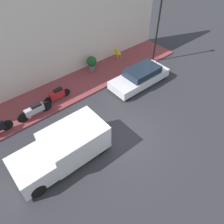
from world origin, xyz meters
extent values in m
plane|color=#2D2D33|center=(0.00, 0.00, 0.00)|extent=(60.00, 60.00, 0.00)
cube|color=brown|center=(5.45, 0.00, 0.05)|extent=(2.92, 18.48, 0.11)
cube|color=silver|center=(7.06, 0.00, 3.03)|extent=(0.30, 18.48, 6.07)
cube|color=silver|center=(2.85, -4.01, 0.44)|extent=(1.70, 4.36, 0.55)
cube|color=#192333|center=(2.85, -4.23, 0.96)|extent=(1.50, 2.40, 0.47)
cylinder|color=black|center=(2.12, -2.28, 0.30)|extent=(0.20, 0.61, 0.61)
cylinder|color=black|center=(3.58, -2.28, 0.30)|extent=(0.20, 0.61, 0.61)
cylinder|color=black|center=(2.12, -5.74, 0.30)|extent=(0.20, 0.61, 0.61)
cylinder|color=black|center=(3.58, -5.74, 0.30)|extent=(0.20, 0.61, 0.61)
cube|color=white|center=(0.81, 2.56, 0.91)|extent=(2.01, 3.01, 1.44)
cube|color=white|center=(0.81, 4.88, 0.70)|extent=(1.91, 1.62, 1.01)
cube|color=#192333|center=(0.81, 5.12, 0.98)|extent=(1.71, 0.89, 0.40)
cylinder|color=black|center=(-0.07, 5.09, 0.35)|extent=(0.22, 0.69, 0.69)
cylinder|color=black|center=(1.68, 5.09, 0.35)|extent=(0.22, 0.69, 0.69)
cylinder|color=black|center=(-0.07, 1.66, 0.35)|extent=(0.22, 0.69, 0.69)
cylinder|color=black|center=(1.68, 1.66, 0.35)|extent=(0.22, 0.69, 0.69)
cylinder|color=black|center=(4.46, 4.69, 0.43)|extent=(0.10, 0.65, 0.65)
cube|color=#B21E1E|center=(4.88, 1.31, 0.56)|extent=(0.30, 0.98, 0.47)
cube|color=black|center=(4.88, 1.17, 0.86)|extent=(0.27, 0.53, 0.12)
cylinder|color=black|center=(4.88, 1.96, 0.37)|extent=(0.10, 0.52, 0.52)
cylinder|color=black|center=(4.88, 0.65, 0.37)|extent=(0.10, 0.52, 0.52)
cube|color=#B7B7BF|center=(4.45, 3.03, 0.58)|extent=(0.30, 1.15, 0.39)
cube|color=black|center=(4.45, 2.87, 0.84)|extent=(0.27, 0.63, 0.12)
cylinder|color=black|center=(4.45, 3.77, 0.44)|extent=(0.10, 0.66, 0.66)
cylinder|color=black|center=(4.45, 2.28, 0.44)|extent=(0.10, 0.66, 0.66)
cylinder|color=black|center=(4.24, -6.98, 2.52)|extent=(0.12, 0.12, 4.82)
cylinder|color=slate|center=(6.25, -2.42, 0.32)|extent=(0.50, 0.50, 0.43)
sphere|color=#195123|center=(6.25, -2.42, 0.83)|extent=(0.74, 0.74, 0.74)
cube|color=yellow|center=(6.24, -4.98, 0.58)|extent=(0.40, 0.40, 0.04)
cube|color=yellow|center=(6.24, -4.80, 0.81)|extent=(0.40, 0.04, 0.42)
cylinder|color=yellow|center=(6.06, -5.15, 0.33)|extent=(0.04, 0.04, 0.45)
cylinder|color=yellow|center=(6.41, -5.15, 0.33)|extent=(0.04, 0.04, 0.45)
cylinder|color=yellow|center=(6.06, -4.81, 0.33)|extent=(0.04, 0.04, 0.45)
cylinder|color=yellow|center=(6.41, -4.81, 0.33)|extent=(0.04, 0.04, 0.45)
camera|label=1|loc=(-5.47, 5.43, 9.39)|focal=35.00mm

